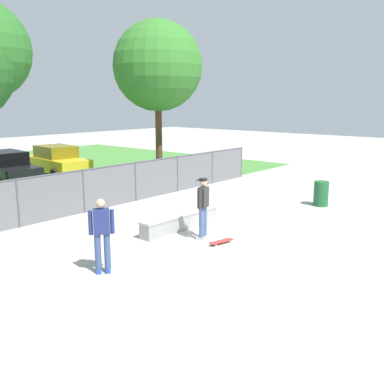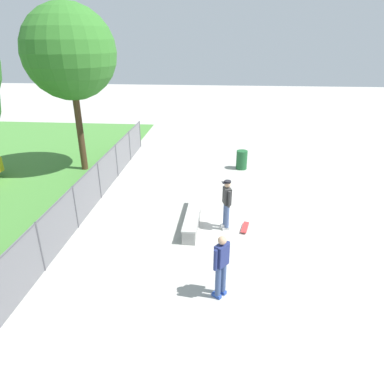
% 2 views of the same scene
% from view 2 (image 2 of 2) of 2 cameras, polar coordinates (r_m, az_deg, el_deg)
% --- Properties ---
extents(ground_plane, '(80.00, 80.00, 0.00)m').
position_cam_2_polar(ground_plane, '(13.33, 6.89, -4.14)').
color(ground_plane, '#ADAAA3').
extents(concrete_ledge, '(3.16, 0.55, 0.52)m').
position_cam_2_polar(concrete_ledge, '(12.74, 0.23, -4.00)').
color(concrete_ledge, '#999993').
rests_on(concrete_ledge, ground).
extents(skateboarder, '(0.58, 0.37, 1.84)m').
position_cam_2_polar(skateboarder, '(12.09, 5.74, -1.70)').
color(skateboarder, beige).
rests_on(skateboarder, ground).
extents(skateboard, '(0.82, 0.35, 0.09)m').
position_cam_2_polar(skateboard, '(12.56, 8.73, -5.76)').
color(skateboard, red).
rests_on(skateboard, ground).
extents(chainlink_fence, '(17.84, 0.07, 1.61)m').
position_cam_2_polar(chainlink_fence, '(13.88, -16.78, 0.18)').
color(chainlink_fence, '#4C4C51').
rests_on(chainlink_fence, ground).
extents(tree_mid, '(4.24, 4.24, 7.78)m').
position_cam_2_polar(tree_mid, '(17.85, -19.54, 20.81)').
color(tree_mid, '#513823').
rests_on(tree_mid, ground).
extents(bystander, '(0.50, 0.43, 1.82)m').
position_cam_2_polar(bystander, '(9.00, 4.84, -11.74)').
color(bystander, '#2647A5').
rests_on(bystander, ground).
extents(trash_bin, '(0.56, 0.56, 0.97)m').
position_cam_2_polar(trash_bin, '(18.16, 8.19, 5.27)').
color(trash_bin, '#1E592D').
rests_on(trash_bin, ground).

